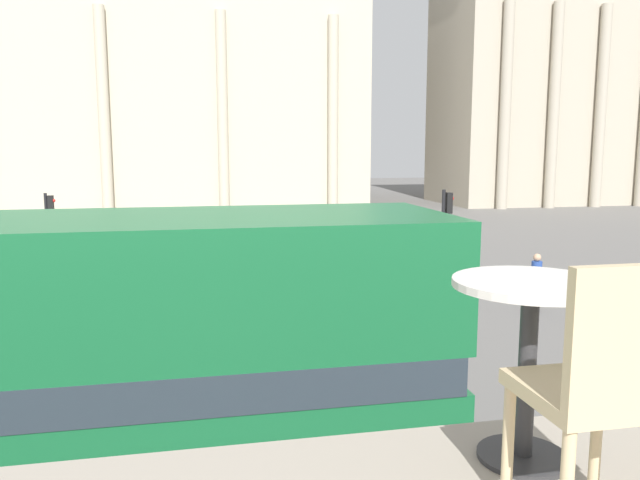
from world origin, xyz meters
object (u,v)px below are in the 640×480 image
Objects in this scene: plaza_building_left at (167,96)px; traffic_light_near at (352,269)px; double_decker_bus at (13,381)px; pedestrian_yellow at (222,227)px; cafe_chair_0 at (602,385)px; plaza_building_right at (585,93)px; cafe_dining_table at (529,329)px; traffic_light_mid at (445,227)px; traffic_light_far at (49,222)px; car_black at (118,239)px; pedestrian_blue at (536,278)px.

traffic_light_near is (5.57, -47.36, -7.48)m from plaza_building_left.
pedestrian_yellow is at bearing 86.06° from double_decker_bus.
plaza_building_right is at bearing 62.33° from cafe_chair_0.
plaza_building_left is at bearing 99.62° from cafe_chair_0.
pedestrian_yellow is at bearing 95.93° from cafe_chair_0.
plaza_building_right is at bearing 55.65° from cafe_dining_table.
cafe_chair_0 is at bearing -96.37° from cafe_dining_table.
traffic_light_mid is 15.11m from pedestrian_yellow.
plaza_building_left is 22.60× the size of pedestrian_yellow.
cafe_dining_table is at bearing -112.03° from traffic_light_mid.
cafe_chair_0 is 0.28× the size of traffic_light_far.
plaza_building_right is 50.69m from traffic_light_far.
cafe_dining_table is 30.96m from pedestrian_yellow.
car_black is (-4.77, 29.33, -3.60)m from cafe_chair_0.
traffic_light_near is 1.95× the size of pedestrian_blue.
pedestrian_yellow is (7.00, 7.14, -1.26)m from traffic_light_far.
car_black is (1.93, 5.18, -1.48)m from traffic_light_far.
traffic_light_mid is 2.03× the size of pedestrian_blue.
pedestrian_blue reaches higher than pedestrian_yellow.
traffic_light_far is 2.06× the size of pedestrian_yellow.
cafe_dining_table is 24.67m from traffic_light_far.
cafe_dining_table is at bearing -53.77° from double_decker_bus.
plaza_building_right reaches higher than car_black.
traffic_light_far is at bearing -0.35° from pedestrian_blue.
double_decker_bus is 14.16× the size of cafe_dining_table.
plaza_building_left is 36.03m from traffic_light_far.
plaza_building_left is 48.27m from traffic_light_near.
plaza_building_left is 39.05m from plaza_building_right.
plaza_building_left is at bearing 96.71° from traffic_light_near.
pedestrian_blue reaches higher than car_black.
cafe_dining_table reaches higher than traffic_light_mid.
plaza_building_right is 6.67× the size of car_black.
cafe_dining_table is 0.17× the size of car_black.
cafe_dining_table is at bearing -86.75° from plaza_building_left.
pedestrian_yellow is (-6.79, 13.42, -1.48)m from traffic_light_mid.
cafe_chair_0 reaches higher than double_decker_bus.
traffic_light_near is at bearing -129.39° from plaza_building_right.
cafe_dining_table is at bearing -101.21° from traffic_light_near.
plaza_building_left reaches higher than cafe_chair_0.
plaza_building_right is 7.66× the size of traffic_light_mid.
car_black is at bearing -150.64° from plaza_building_right.
traffic_light_mid reaches higher than pedestrian_blue.
car_black is at bearing 99.52° from cafe_dining_table.
pedestrian_blue is at bearing -125.61° from plaza_building_right.
pedestrian_blue is at bearing 28.59° from traffic_light_near.
cafe_chair_0 is 29.94m from car_black.
pedestrian_blue is at bearing -56.83° from car_black.
double_decker_bus is at bearing 65.90° from pedestrian_blue.
car_black is (-1.50, -29.86, -9.09)m from plaza_building_left.
cafe_dining_table is 0.21× the size of traffic_light_near.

